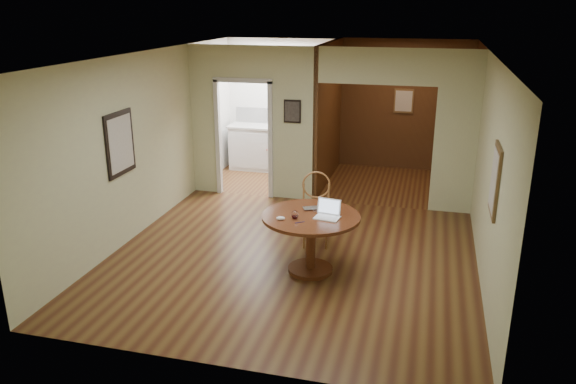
% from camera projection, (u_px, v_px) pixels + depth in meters
% --- Properties ---
extents(floor, '(5.00, 5.00, 0.00)m').
position_uv_depth(floor, '(291.00, 260.00, 7.77)').
color(floor, '#432213').
rests_on(floor, ground).
extents(room_shell, '(5.20, 7.50, 5.00)m').
position_uv_depth(room_shell, '(307.00, 123.00, 10.31)').
color(room_shell, silver).
rests_on(room_shell, ground).
extents(dining_table, '(1.27, 1.27, 0.79)m').
position_uv_depth(dining_table, '(311.00, 230.00, 7.26)').
color(dining_table, '#5A2E16').
rests_on(dining_table, ground).
extents(chair, '(0.53, 0.53, 1.07)m').
position_uv_depth(chair, '(316.00, 205.00, 8.16)').
color(chair, '#A16339').
rests_on(chair, ground).
extents(open_laptop, '(0.34, 0.31, 0.22)m').
position_uv_depth(open_laptop, '(328.00, 212.00, 7.12)').
color(open_laptop, white).
rests_on(open_laptop, dining_table).
extents(closed_laptop, '(0.37, 0.32, 0.02)m').
position_uv_depth(closed_laptop, '(316.00, 209.00, 7.36)').
color(closed_laptop, '#B5B5BA').
rests_on(closed_laptop, dining_table).
extents(mouse, '(0.13, 0.09, 0.05)m').
position_uv_depth(mouse, '(281.00, 218.00, 7.02)').
color(mouse, white).
rests_on(mouse, dining_table).
extents(wine_glass, '(0.09, 0.09, 0.11)m').
position_uv_depth(wine_glass, '(295.00, 215.00, 7.06)').
color(wine_glass, white).
rests_on(wine_glass, dining_table).
extents(pen, '(0.11, 0.08, 0.01)m').
position_uv_depth(pen, '(300.00, 222.00, 6.94)').
color(pen, '#0C1454').
rests_on(pen, dining_table).
extents(kitchen_cabinet, '(2.06, 0.60, 0.94)m').
position_uv_depth(kitchen_cabinet, '(278.00, 148.00, 11.79)').
color(kitchen_cabinet, silver).
rests_on(kitchen_cabinet, ground).
extents(grocery_bag, '(0.34, 0.32, 0.28)m').
position_uv_depth(grocery_bag, '(307.00, 121.00, 11.45)').
color(grocery_bag, beige).
rests_on(grocery_bag, kitchen_cabinet).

